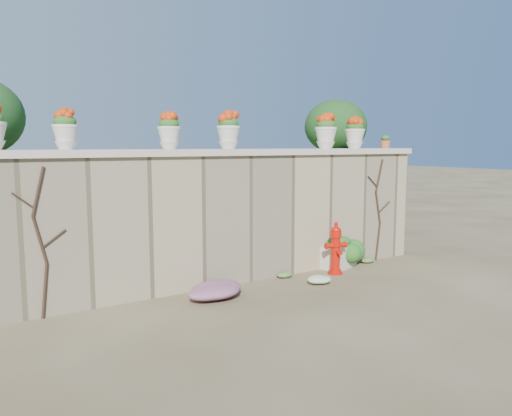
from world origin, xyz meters
TOP-DOWN VIEW (x-y plane):
  - ground at (0.00, 0.00)m, footprint 80.00×80.00m
  - stone_wall at (0.00, 1.80)m, footprint 8.00×0.40m
  - wall_cap at (0.00, 1.80)m, footprint 8.10×0.52m
  - raised_fill at (0.00, 5.00)m, footprint 9.00×6.00m
  - back_shrub_right at (3.40, 3.00)m, footprint 1.30×1.30m
  - vine_left at (-2.67, 1.58)m, footprint 0.60×0.04m
  - vine_right at (3.23, 1.58)m, footprint 0.60×0.04m
  - fire_hydrant at (1.86, 1.23)m, footprint 0.38×0.27m
  - planter_box at (2.21, 1.55)m, footprint 0.76×0.59m
  - green_shrub at (2.48, 1.45)m, footprint 0.63×0.57m
  - magenta_clump at (-0.53, 1.14)m, footprint 1.01×0.67m
  - white_flowers at (1.19, 0.87)m, footprint 0.46×0.37m
  - urn_pot_1 at (-2.28, 1.80)m, footprint 0.33×0.33m
  - urn_pot_2 at (-0.85, 1.80)m, footprint 0.33×0.33m
  - urn_pot_3 at (0.13, 1.80)m, footprint 0.36×0.36m
  - urn_pot_4 at (2.09, 1.80)m, footprint 0.38×0.38m
  - urn_pot_5 at (2.79, 1.80)m, footprint 0.36×0.36m
  - terracotta_pot at (3.59, 1.80)m, footprint 0.20×0.20m

SIDE VIEW (x-z plane):
  - ground at x=0.00m, z-range 0.00..0.00m
  - white_flowers at x=1.19m, z-range 0.00..0.17m
  - magenta_clump at x=-0.53m, z-range 0.00..0.27m
  - planter_box at x=2.21m, z-range -0.02..0.54m
  - green_shrub at x=2.48m, z-range 0.00..0.60m
  - fire_hydrant at x=1.86m, z-range 0.00..0.88m
  - vine_left at x=-2.67m, z-range 0.04..1.94m
  - vine_right at x=3.23m, z-range 0.04..1.94m
  - stone_wall at x=0.00m, z-range 0.00..2.00m
  - raised_fill at x=0.00m, z-range 0.00..2.00m
  - wall_cap at x=0.00m, z-range 2.00..2.10m
  - terracotta_pot at x=3.59m, z-range 2.09..2.34m
  - urn_pot_1 at x=-2.28m, z-range 2.10..2.61m
  - urn_pot_2 at x=-0.85m, z-range 2.10..2.62m
  - urn_pot_5 at x=2.79m, z-range 2.10..2.67m
  - urn_pot_3 at x=0.13m, z-range 2.10..2.67m
  - urn_pot_4 at x=2.09m, z-range 2.10..2.70m
  - back_shrub_right at x=3.40m, z-range 2.00..3.10m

